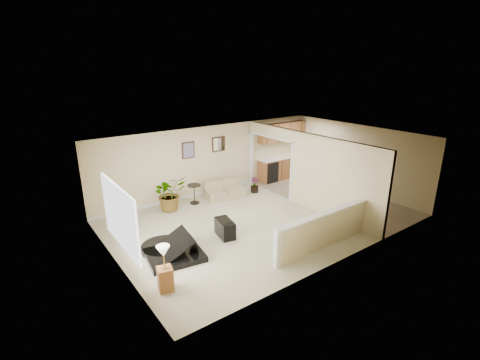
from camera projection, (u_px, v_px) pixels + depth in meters
floor at (263, 218)px, 10.85m from camera, size 9.00×9.00×0.00m
back_wall at (212, 160)px, 12.76m from camera, size 9.00×0.04×2.50m
front_wall at (346, 213)px, 8.16m from camera, size 9.00×0.04×2.50m
left_wall at (113, 217)px, 7.94m from camera, size 0.04×6.00×2.50m
right_wall at (356, 158)px, 12.98m from camera, size 0.04×6.00×2.50m
ceiling at (265, 140)px, 10.06m from camera, size 9.00×6.00×0.04m
kitchen_vinyl at (330, 197)px, 12.61m from camera, size 2.70×6.00×0.01m
interior_partition at (300, 170)px, 11.67m from camera, size 0.18×5.99×2.50m
pony_half_wall at (323, 230)px, 8.97m from camera, size 3.42×0.22×1.00m
left_window at (120, 217)px, 7.50m from camera, size 0.05×2.15×1.45m
wall_art_left at (188, 150)px, 12.05m from camera, size 0.48×0.04×0.58m
wall_mirror at (219, 144)px, 12.73m from camera, size 0.55×0.04×0.55m
kitchen_cabinets at (281, 158)px, 14.46m from camera, size 2.36×0.65×2.33m
piano at (170, 237)px, 8.56m from camera, size 1.72×1.76×1.27m
piano_bench at (225, 228)px, 9.66m from camera, size 0.50×0.78×0.48m
loveseat at (224, 189)px, 12.54m from camera, size 1.48×1.00×0.77m
accent_table at (194, 192)px, 11.91m from camera, size 0.47×0.47×0.68m
palm_plant at (170, 194)px, 11.32m from camera, size 1.08×0.95×1.16m
small_plant at (255, 186)px, 13.02m from camera, size 0.38×0.38×0.57m
lamp_stand at (165, 272)px, 7.28m from camera, size 0.37×0.37×1.04m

